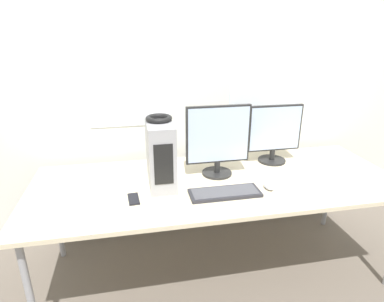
% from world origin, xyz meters
% --- Properties ---
extents(wall_back, '(8.00, 0.07, 2.70)m').
position_xyz_m(wall_back, '(0.00, 1.07, 1.35)').
color(wall_back, silver).
rests_on(wall_back, ground_plane).
extents(desk, '(2.47, 0.94, 0.75)m').
position_xyz_m(desk, '(0.00, 0.47, 0.71)').
color(desk, beige).
rests_on(desk, ground_plane).
extents(pc_tower, '(0.16, 0.41, 0.42)m').
position_xyz_m(pc_tower, '(-0.38, 0.52, 0.96)').
color(pc_tower, '#9E9EA3').
rests_on(pc_tower, desk).
extents(headphones, '(0.17, 0.17, 0.03)m').
position_xyz_m(headphones, '(-0.38, 0.52, 1.19)').
color(headphones, black).
rests_on(headphones, pc_tower).
extents(monitor_main, '(0.44, 0.21, 0.49)m').
position_xyz_m(monitor_main, '(0.02, 0.57, 1.00)').
color(monitor_main, black).
rests_on(monitor_main, desk).
extents(monitor_right_near, '(0.41, 0.21, 0.44)m').
position_xyz_m(monitor_right_near, '(0.50, 0.71, 0.97)').
color(monitor_right_near, black).
rests_on(monitor_right_near, desk).
extents(keyboard, '(0.44, 0.16, 0.02)m').
position_xyz_m(keyboard, '(-0.01, 0.27, 0.76)').
color(keyboard, '#28282D').
rests_on(keyboard, desk).
extents(mouse, '(0.06, 0.10, 0.03)m').
position_xyz_m(mouse, '(0.29, 0.29, 0.76)').
color(mouse, '#B2B2B7').
rests_on(mouse, desk).
extents(cell_phone, '(0.07, 0.14, 0.01)m').
position_xyz_m(cell_phone, '(-0.56, 0.31, 0.75)').
color(cell_phone, black).
rests_on(cell_phone, desk).
extents(paper_sheet_left, '(0.32, 0.36, 0.00)m').
position_xyz_m(paper_sheet_left, '(-0.82, 0.17, 0.75)').
color(paper_sheet_left, white).
rests_on(paper_sheet_left, desk).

